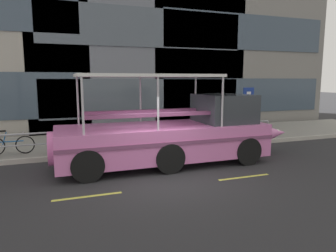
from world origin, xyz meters
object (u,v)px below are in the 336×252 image
(leaned_bicycle, at_px, (10,145))
(duck_tour_boat, at_px, (178,134))
(pedestrian_near_bow, at_px, (204,120))
(parking_sign, at_px, (248,104))

(leaned_bicycle, height_order, duck_tour_boat, duck_tour_boat)
(leaned_bicycle, bearing_deg, pedestrian_near_bow, 1.94)
(leaned_bicycle, relative_size, duck_tour_boat, 0.19)
(duck_tour_boat, bearing_deg, parking_sign, 28.55)
(leaned_bicycle, bearing_deg, parking_sign, -0.35)
(parking_sign, bearing_deg, duck_tour_boat, -151.45)
(parking_sign, relative_size, duck_tour_boat, 0.27)
(parking_sign, height_order, duck_tour_boat, duck_tour_boat)
(parking_sign, height_order, pedestrian_near_bow, parking_sign)
(duck_tour_boat, distance_m, pedestrian_near_bow, 3.86)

